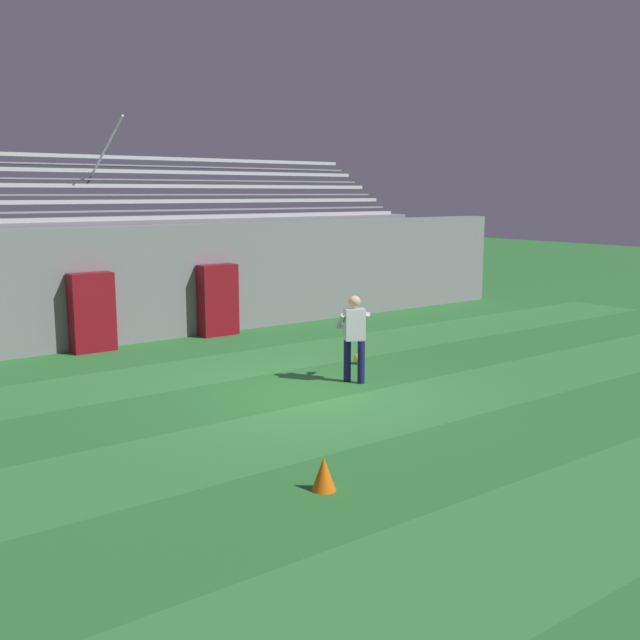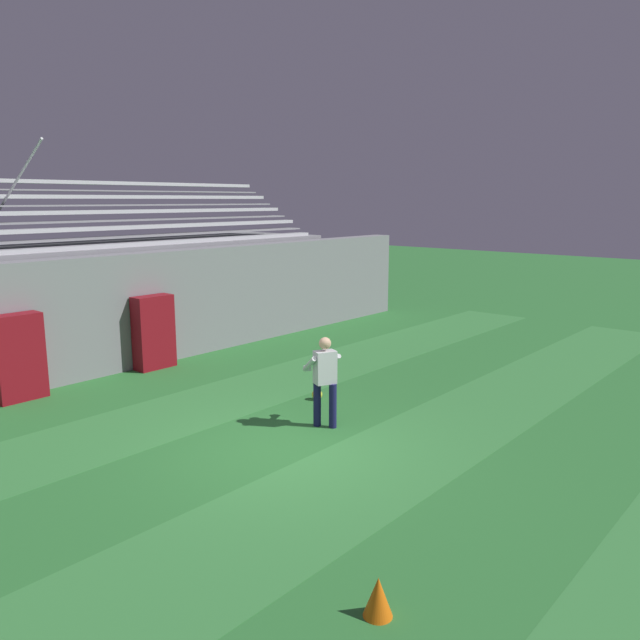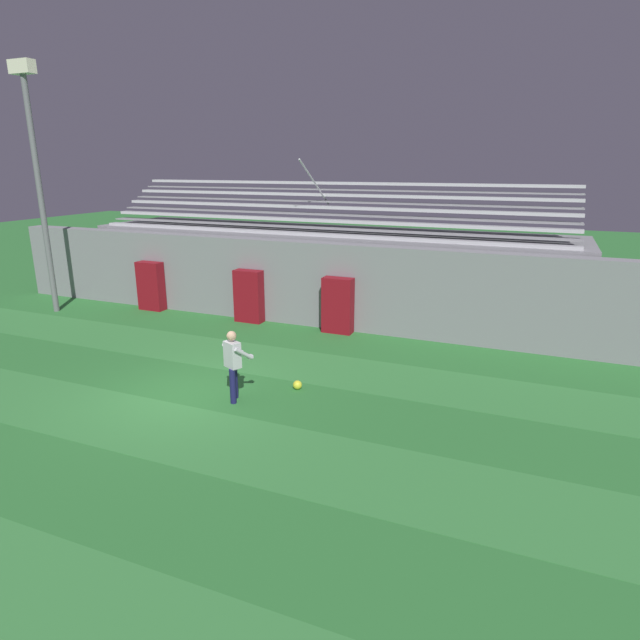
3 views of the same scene
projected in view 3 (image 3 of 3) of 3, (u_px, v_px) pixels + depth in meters
ground_plane at (184, 394)px, 12.65m from camera, size 80.00×80.00×0.00m
turf_stripe_mid at (138, 423)px, 11.23m from camera, size 28.00×2.20×0.01m
turf_stripe_far at (244, 356)px, 15.13m from camera, size 28.00×2.20×0.01m
back_wall at (299, 283)px, 18.02m from camera, size 24.00×0.60×2.80m
padding_pillar_gate_left at (249, 296)px, 18.27m from camera, size 0.98×0.44×1.80m
padding_pillar_gate_right at (338, 305)px, 17.07m from camera, size 0.98×0.44×1.80m
padding_pillar_far_left at (151, 286)px, 19.80m from camera, size 0.98×0.44×1.80m
bleacher_stand at (325, 268)px, 20.07m from camera, size 18.00×4.05×5.43m
floodlight_pole at (35, 161)px, 18.34m from camera, size 0.90×0.36×8.54m
goalkeeper at (233, 361)px, 12.07m from camera, size 0.72×0.70×1.67m
soccer_ball at (297, 385)px, 12.90m from camera, size 0.22×0.22×0.22m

